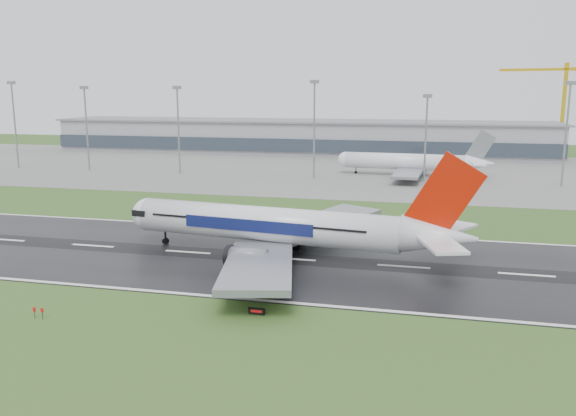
# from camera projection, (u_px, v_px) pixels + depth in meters

# --- Properties ---
(ground) EXTENTS (520.00, 520.00, 0.00)m
(ground) POSITION_uv_depth(u_px,v_px,m) (93.00, 246.00, 115.33)
(ground) COLOR #2D4F1C
(ground) RESTS_ON ground
(runway) EXTENTS (400.00, 45.00, 0.10)m
(runway) POSITION_uv_depth(u_px,v_px,m) (93.00, 246.00, 115.32)
(runway) COLOR black
(runway) RESTS_ON ground
(apron) EXTENTS (400.00, 130.00, 0.08)m
(apron) POSITION_uv_depth(u_px,v_px,m) (265.00, 167.00, 234.53)
(apron) COLOR slate
(apron) RESTS_ON ground
(terminal) EXTENTS (240.00, 36.00, 15.00)m
(terminal) POSITION_uv_depth(u_px,v_px,m) (298.00, 137.00, 290.29)
(terminal) COLOR gray
(terminal) RESTS_ON ground
(main_airliner) EXTENTS (73.04, 70.32, 19.41)m
(main_airliner) POSITION_uv_depth(u_px,v_px,m) (289.00, 205.00, 105.75)
(main_airliner) COLOR silver
(main_airliner) RESTS_ON runway
(parked_airliner) EXTENTS (58.49, 54.92, 16.24)m
(parked_airliner) POSITION_uv_depth(u_px,v_px,m) (411.00, 153.00, 208.64)
(parked_airliner) COLOR silver
(parked_airliner) RESTS_ON apron
(tower_crane) EXTENTS (42.62, 11.63, 42.71)m
(tower_crane) POSITION_uv_depth(u_px,v_px,m) (563.00, 110.00, 273.70)
(tower_crane) COLOR #BC930B
(tower_crane) RESTS_ON ground
(runway_sign) EXTENTS (2.30, 0.29, 1.04)m
(runway_sign) POSITION_uv_depth(u_px,v_px,m) (257.00, 312.00, 79.73)
(runway_sign) COLOR black
(runway_sign) RESTS_ON ground
(floodmast_0) EXTENTS (0.64, 0.64, 32.43)m
(floodmast_0) POSITION_uv_depth(u_px,v_px,m) (15.00, 127.00, 228.98)
(floodmast_0) COLOR gray
(floodmast_0) RESTS_ON ground
(floodmast_1) EXTENTS (0.64, 0.64, 30.52)m
(floodmast_1) POSITION_uv_depth(u_px,v_px,m) (87.00, 130.00, 222.03)
(floodmast_1) COLOR gray
(floodmast_1) RESTS_ON ground
(floodmast_2) EXTENTS (0.64, 0.64, 30.49)m
(floodmast_2) POSITION_uv_depth(u_px,v_px,m) (179.00, 132.00, 213.52)
(floodmast_2) COLOR gray
(floodmast_2) RESTS_ON ground
(floodmast_3) EXTENTS (0.64, 0.64, 32.35)m
(floodmast_3) POSITION_uv_depth(u_px,v_px,m) (314.00, 132.00, 201.88)
(floodmast_3) COLOR gray
(floodmast_3) RESTS_ON ground
(floodmast_4) EXTENTS (0.64, 0.64, 27.68)m
(floodmast_4) POSITION_uv_depth(u_px,v_px,m) (426.00, 140.00, 193.78)
(floodmast_4) COLOR gray
(floodmast_4) RESTS_ON ground
(floodmast_5) EXTENTS (0.64, 0.64, 31.69)m
(floodmast_5) POSITION_uv_depth(u_px,v_px,m) (566.00, 137.00, 183.65)
(floodmast_5) COLOR gray
(floodmast_5) RESTS_ON ground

